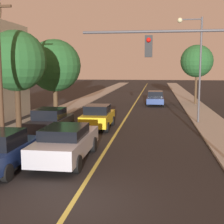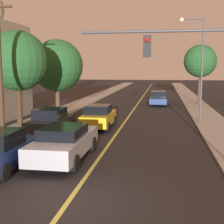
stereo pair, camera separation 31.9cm
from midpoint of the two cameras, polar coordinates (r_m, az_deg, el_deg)
The scene contains 13 objects.
ground_plane at distance 9.84m, azimuth -8.12°, elevation -16.11°, with size 200.00×200.00×0.00m, color black.
road_surface at distance 44.86m, azimuth 4.82°, elevation 2.87°, with size 10.23×80.00×0.01m.
sidewalk_left at distance 45.67m, azimuth -3.18°, elevation 3.05°, with size 2.50×80.00×0.12m.
sidewalk_right at distance 44.94m, azimuth 12.96°, elevation 2.77°, with size 2.50×80.00×0.12m.
car_near_lane_front at distance 13.77m, azimuth -9.07°, elevation -5.49°, with size 2.01×5.03×1.54m.
car_near_lane_second at distance 20.86m, azimuth -3.04°, elevation -0.84°, with size 1.87×4.05×1.59m.
car_outer_lane_second at distance 18.58m, azimuth -11.69°, elevation -1.89°, with size 1.88×4.10×1.70m.
car_far_oncoming at distance 34.76m, azimuth 7.66°, elevation 2.57°, with size 1.91×5.04×1.50m.
traffic_signal_mast at distance 13.54m, azimuth 13.81°, elevation 8.11°, with size 6.38×0.42×5.66m.
streetlamp_right at distance 23.15m, azimuth 14.54°, elevation 9.84°, with size 1.76×0.36×7.43m.
tree_left_near at distance 21.29m, azimuth -17.53°, elevation 8.86°, with size 3.91×3.91×6.31m.
tree_left_far at distance 27.07m, azimuth -10.78°, elevation 8.32°, with size 4.40×4.40×6.31m.
tree_right_near at distance 35.35m, azimuth 15.00°, elevation 8.96°, with size 3.51×3.51×6.41m.
Camera 1 is at (2.42, -8.63, 4.01)m, focal length 50.00 mm.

